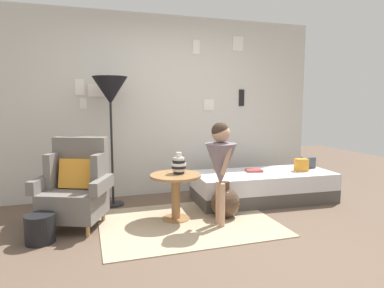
# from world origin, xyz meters

# --- Properties ---
(ground_plane) EXTENTS (12.00, 12.00, 0.00)m
(ground_plane) POSITION_xyz_m (0.00, 0.00, 0.00)
(ground_plane) COLOR brown
(gallery_wall) EXTENTS (4.80, 0.12, 2.60)m
(gallery_wall) POSITION_xyz_m (0.00, 1.95, 1.30)
(gallery_wall) COLOR beige
(gallery_wall) RESTS_ON ground
(rug) EXTENTS (1.94, 1.46, 0.01)m
(rug) POSITION_xyz_m (-0.02, 0.57, 0.01)
(rug) COLOR tan
(rug) RESTS_ON ground
(armchair) EXTENTS (0.89, 0.79, 0.97)m
(armchair) POSITION_xyz_m (-1.21, 0.87, 0.44)
(armchair) COLOR tan
(armchair) RESTS_ON ground
(daybed) EXTENTS (1.94, 0.89, 0.40)m
(daybed) POSITION_xyz_m (1.23, 1.10, 0.20)
(daybed) COLOR #4C4742
(daybed) RESTS_ON ground
(pillow_head) EXTENTS (0.19, 0.13, 0.16)m
(pillow_head) POSITION_xyz_m (2.01, 1.17, 0.48)
(pillow_head) COLOR #474C56
(pillow_head) RESTS_ON daybed
(pillow_mid) EXTENTS (0.19, 0.15, 0.17)m
(pillow_mid) POSITION_xyz_m (1.78, 1.02, 0.49)
(pillow_mid) COLOR orange
(pillow_mid) RESTS_ON daybed
(side_table) EXTENTS (0.59, 0.59, 0.54)m
(side_table) POSITION_xyz_m (-0.12, 0.72, 0.39)
(side_table) COLOR #9E7042
(side_table) RESTS_ON ground
(vase_striped) EXTENTS (0.17, 0.17, 0.25)m
(vase_striped) POSITION_xyz_m (-0.07, 0.75, 0.64)
(vase_striped) COLOR black
(vase_striped) RESTS_ON side_table
(floor_lamp) EXTENTS (0.45, 0.45, 1.68)m
(floor_lamp) POSITION_xyz_m (-0.77, 1.52, 1.46)
(floor_lamp) COLOR black
(floor_lamp) RESTS_ON ground
(person_child) EXTENTS (0.34, 0.34, 1.15)m
(person_child) POSITION_xyz_m (0.30, 0.38, 0.73)
(person_child) COLOR tan
(person_child) RESTS_ON ground
(book_on_daybed) EXTENTS (0.25, 0.20, 0.03)m
(book_on_daybed) POSITION_xyz_m (1.13, 1.18, 0.42)
(book_on_daybed) COLOR #AC3F3E
(book_on_daybed) RESTS_ON daybed
(demijohn_near) EXTENTS (0.35, 0.35, 0.43)m
(demijohn_near) POSITION_xyz_m (0.46, 0.61, 0.18)
(demijohn_near) COLOR #473323
(demijohn_near) RESTS_ON ground
(magazine_basket) EXTENTS (0.28, 0.28, 0.28)m
(magazine_basket) POSITION_xyz_m (-1.55, 0.49, 0.14)
(magazine_basket) COLOR black
(magazine_basket) RESTS_ON ground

